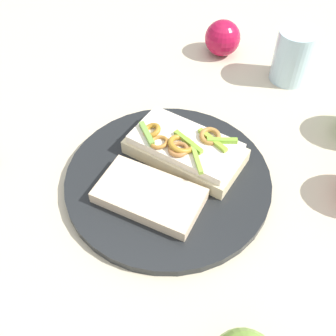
% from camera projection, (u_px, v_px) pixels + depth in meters
% --- Properties ---
extents(ground_plane, '(2.00, 2.00, 0.00)m').
position_uv_depth(ground_plane, '(168.00, 183.00, 0.61)').
color(ground_plane, '#C1B698').
rests_on(ground_plane, ground).
extents(plate, '(0.30, 0.30, 0.01)m').
position_uv_depth(plate, '(168.00, 180.00, 0.61)').
color(plate, black).
rests_on(plate, ground_plane).
extents(sandwich, '(0.13, 0.19, 0.05)m').
position_uv_depth(sandwich, '(185.00, 148.00, 0.62)').
color(sandwich, beige).
rests_on(sandwich, plate).
extents(bread_slice_side, '(0.10, 0.15, 0.02)m').
position_uv_depth(bread_slice_side, '(149.00, 196.00, 0.57)').
color(bread_slice_side, beige).
rests_on(bread_slice_side, plate).
extents(apple_0, '(0.08, 0.08, 0.07)m').
position_uv_depth(apple_0, '(221.00, 38.00, 0.80)').
color(apple_0, '#A61035').
rests_on(apple_0, ground_plane).
extents(drinking_glass, '(0.07, 0.07, 0.10)m').
position_uv_depth(drinking_glass, '(293.00, 56.00, 0.74)').
color(drinking_glass, silver).
rests_on(drinking_glass, ground_plane).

